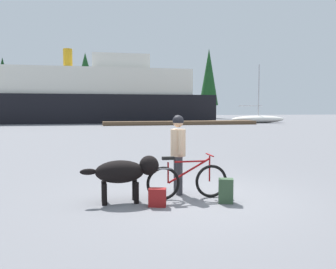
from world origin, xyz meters
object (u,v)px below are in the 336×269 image
Objects in this scene: ferry_boat at (98,97)px; handbag_pannier at (157,197)px; dog at (125,172)px; backpack at (226,191)px; bicycle at (187,181)px; sailboat_moored at (258,119)px; person_cyclist at (178,147)px.

handbag_pannier is at bearing -89.28° from ferry_boat.
dog is 3.21× the size of backpack.
backpack reaches higher than handbag_pannier.
handbag_pannier is 0.01× the size of ferry_boat.
bicycle is 0.06× the size of ferry_boat.
bicycle is 0.82m from handbag_pannier.
sailboat_moored is (17.95, 32.79, 0.12)m from bicycle.
person_cyclist is 1.35m from handbag_pannier.
ferry_boat is (0.07, 38.23, 2.61)m from dog.
handbag_pannier is (0.55, -0.43, -0.43)m from dog.
sailboat_moored is at bearing 62.51° from backpack.
ferry_boat reaches higher than backpack.
dog reaches higher than backpack.
dog is 4.44× the size of handbag_pannier.
bicycle is at bearing -81.13° from person_cyclist.
sailboat_moored is at bearing -15.94° from ferry_boat.
bicycle is 0.80m from backpack.
backpack is 1.34m from handbag_pannier.
ferry_boat reaches higher than handbag_pannier.
handbag_pannier is at bearing -38.15° from dog.
person_cyclist is at bearing 98.87° from bicycle.
backpack is at bearing -34.28° from bicycle.
dog is at bearing 166.20° from backpack.
dog is 38.32m from ferry_boat.
sailboat_moored is at bearing 59.66° from dog.
person_cyclist is at bearing -88.34° from ferry_boat.
dog is (-1.23, 0.02, 0.23)m from bicycle.
ferry_boat reaches higher than person_cyclist.
backpack is (0.73, -0.90, -0.77)m from person_cyclist.
sailboat_moored is (19.12, -5.46, -2.72)m from ferry_boat.
ferry_boat reaches higher than bicycle.
person_cyclist is at bearing 128.80° from backpack.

